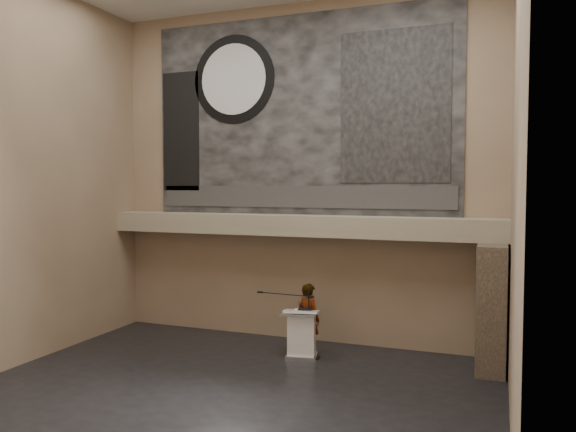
% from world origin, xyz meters
% --- Properties ---
extents(floor, '(10.00, 10.00, 0.00)m').
position_xyz_m(floor, '(0.00, 0.00, 0.00)').
color(floor, black).
rests_on(floor, ground).
extents(wall_back, '(10.00, 0.02, 8.50)m').
position_xyz_m(wall_back, '(0.00, 4.00, 4.25)').
color(wall_back, '#7D694F').
rests_on(wall_back, floor).
extents(wall_front, '(10.00, 0.02, 8.50)m').
position_xyz_m(wall_front, '(0.00, -4.00, 4.25)').
color(wall_front, '#7D694F').
rests_on(wall_front, floor).
extents(wall_left, '(0.02, 8.00, 8.50)m').
position_xyz_m(wall_left, '(-5.00, 0.00, 4.25)').
color(wall_left, '#7D694F').
rests_on(wall_left, floor).
extents(wall_right, '(0.02, 8.00, 8.50)m').
position_xyz_m(wall_right, '(5.00, 0.00, 4.25)').
color(wall_right, '#7D694F').
rests_on(wall_right, floor).
extents(soffit, '(10.00, 0.80, 0.50)m').
position_xyz_m(soffit, '(0.00, 3.60, 2.95)').
color(soffit, gray).
rests_on(soffit, wall_back).
extents(sprinkler_left, '(0.04, 0.04, 0.06)m').
position_xyz_m(sprinkler_left, '(-1.60, 3.55, 2.67)').
color(sprinkler_left, '#B2893D').
rests_on(sprinkler_left, soffit).
extents(sprinkler_right, '(0.04, 0.04, 0.06)m').
position_xyz_m(sprinkler_right, '(1.90, 3.55, 2.67)').
color(sprinkler_right, '#B2893D').
rests_on(sprinkler_right, soffit).
extents(banner, '(8.00, 0.05, 5.00)m').
position_xyz_m(banner, '(0.00, 3.97, 5.70)').
color(banner, black).
rests_on(banner, wall_back).
extents(banner_text_strip, '(7.76, 0.02, 0.55)m').
position_xyz_m(banner_text_strip, '(0.00, 3.93, 3.65)').
color(banner_text_strip, '#2C2C2C').
rests_on(banner_text_strip, banner).
extents(banner_clock_rim, '(2.30, 0.02, 2.30)m').
position_xyz_m(banner_clock_rim, '(-1.80, 3.93, 6.70)').
color(banner_clock_rim, black).
rests_on(banner_clock_rim, banner).
extents(banner_clock_face, '(1.84, 0.02, 1.84)m').
position_xyz_m(banner_clock_face, '(-1.80, 3.91, 6.70)').
color(banner_clock_face, silver).
rests_on(banner_clock_face, banner).
extents(banner_building_print, '(2.60, 0.02, 3.60)m').
position_xyz_m(banner_building_print, '(2.40, 3.93, 5.80)').
color(banner_building_print, black).
rests_on(banner_building_print, banner).
extents(banner_brick_print, '(1.10, 0.02, 3.20)m').
position_xyz_m(banner_brick_print, '(-3.40, 3.93, 5.40)').
color(banner_brick_print, black).
rests_on(banner_brick_print, banner).
extents(stone_pier, '(0.60, 1.40, 2.70)m').
position_xyz_m(stone_pier, '(4.65, 3.15, 1.35)').
color(stone_pier, '#3E3226').
rests_on(stone_pier, floor).
extents(lectern, '(0.87, 0.69, 1.14)m').
position_xyz_m(lectern, '(0.60, 2.52, 0.55)').
color(lectern, silver).
rests_on(lectern, floor).
extents(binder, '(0.31, 0.26, 0.04)m').
position_xyz_m(binder, '(0.67, 2.53, 1.12)').
color(binder, black).
rests_on(binder, lectern).
extents(papers, '(0.23, 0.28, 0.00)m').
position_xyz_m(papers, '(0.52, 2.49, 1.10)').
color(papers, white).
rests_on(papers, lectern).
extents(speaker_person, '(0.72, 0.61, 1.66)m').
position_xyz_m(speaker_person, '(0.66, 2.82, 0.83)').
color(speaker_person, beige).
rests_on(speaker_person, floor).
extents(mic_stand, '(1.57, 0.52, 1.57)m').
position_xyz_m(mic_stand, '(0.69, 2.59, 0.24)').
color(mic_stand, black).
rests_on(mic_stand, floor).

